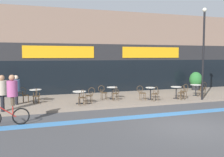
% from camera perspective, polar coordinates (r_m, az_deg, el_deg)
% --- Properties ---
extents(ground_plane, '(120.00, 120.00, 0.00)m').
position_cam_1_polar(ground_plane, '(11.03, 16.48, -10.18)').
color(ground_plane, '#424244').
extents(sidewalk_slab, '(40.00, 5.50, 0.12)m').
position_cam_1_polar(sidewalk_slab, '(17.27, 2.15, -4.34)').
color(sidewalk_slab, gray).
rests_on(sidewalk_slab, ground).
extents(storefront_facade, '(40.00, 4.06, 6.19)m').
position_cam_1_polar(storefront_facade, '(21.50, -2.51, 5.55)').
color(storefront_facade, '#7F6656').
rests_on(storefront_facade, ground).
extents(bike_lane_stripe, '(36.00, 0.70, 0.01)m').
position_cam_1_polar(bike_lane_stripe, '(12.94, 10.31, -7.81)').
color(bike_lane_stripe, '#3D7AB7').
rests_on(bike_lane_stripe, ground).
extents(bistro_table_0, '(0.70, 0.70, 0.75)m').
position_cam_1_polar(bistro_table_0, '(16.10, -16.32, -3.07)').
color(bistro_table_0, black).
rests_on(bistro_table_0, sidewalk_slab).
extents(bistro_table_1, '(0.77, 0.77, 0.71)m').
position_cam_1_polar(bistro_table_1, '(15.05, -7.09, -3.53)').
color(bistro_table_1, black).
rests_on(bistro_table_1, sidewalk_slab).
extents(bistro_table_2, '(0.67, 0.67, 0.77)m').
position_cam_1_polar(bistro_table_2, '(16.52, 0.03, -2.64)').
color(bistro_table_2, black).
rests_on(bistro_table_2, sidewalk_slab).
extents(bistro_table_3, '(0.62, 0.62, 0.77)m').
position_cam_1_polar(bistro_table_3, '(16.52, 8.38, -2.71)').
color(bistro_table_3, black).
rests_on(bistro_table_3, sidewalk_slab).
extents(bistro_table_4, '(0.71, 0.71, 0.76)m').
position_cam_1_polar(bistro_table_4, '(17.28, 13.80, -2.44)').
color(bistro_table_4, black).
rests_on(bistro_table_4, sidewalk_slab).
extents(bistro_table_5, '(0.73, 0.73, 0.75)m').
position_cam_1_polar(bistro_table_5, '(18.92, 17.79, -1.93)').
color(bistro_table_5, black).
rests_on(bistro_table_5, sidewalk_slab).
extents(cafe_chair_0_near, '(0.43, 0.59, 0.90)m').
position_cam_1_polar(cafe_chair_0_near, '(15.48, -16.16, -3.45)').
color(cafe_chair_0_near, '#4C3823').
rests_on(cafe_chair_0_near, sidewalk_slab).
extents(cafe_chair_0_side, '(0.59, 0.44, 0.90)m').
position_cam_1_polar(cafe_chair_0_side, '(16.08, -18.55, -3.20)').
color(cafe_chair_0_side, '#4C3823').
rests_on(cafe_chair_0_side, sidewalk_slab).
extents(cafe_chair_1_near, '(0.44, 0.59, 0.90)m').
position_cam_1_polar(cafe_chair_1_near, '(14.45, -6.53, -3.87)').
color(cafe_chair_1_near, '#4C3823').
rests_on(cafe_chair_1_near, sidewalk_slab).
extents(cafe_chair_1_side, '(0.58, 0.41, 0.90)m').
position_cam_1_polar(cafe_chair_1_side, '(15.20, -4.79, -3.42)').
color(cafe_chair_1_side, '#4C3823').
rests_on(cafe_chair_1_side, sidewalk_slab).
extents(cafe_chair_2_near, '(0.42, 0.58, 0.90)m').
position_cam_1_polar(cafe_chair_2_near, '(15.94, 0.78, -3.02)').
color(cafe_chair_2_near, '#4C3823').
rests_on(cafe_chair_2_near, sidewalk_slab).
extents(cafe_chair_2_side, '(0.58, 0.40, 0.90)m').
position_cam_1_polar(cafe_chair_2_side, '(16.32, -2.04, -2.83)').
color(cafe_chair_2_side, '#4C3823').
rests_on(cafe_chair_2_side, sidewalk_slab).
extents(cafe_chair_3_near, '(0.40, 0.58, 0.90)m').
position_cam_1_polar(cafe_chair_3_near, '(15.98, 9.43, -3.06)').
color(cafe_chair_3_near, '#4C3823').
rests_on(cafe_chair_3_near, sidewalk_slab).
extents(cafe_chair_3_side, '(0.60, 0.44, 0.90)m').
position_cam_1_polar(cafe_chair_3_side, '(16.25, 6.41, -2.89)').
color(cafe_chair_3_side, '#4C3823').
rests_on(cafe_chair_3_side, sidewalk_slab).
extents(cafe_chair_4_near, '(0.44, 0.59, 0.90)m').
position_cam_1_polar(cafe_chair_4_near, '(16.77, 15.00, -2.79)').
color(cafe_chair_4_near, '#4C3823').
rests_on(cafe_chair_4_near, sidewalk_slab).
extents(cafe_chair_4_side, '(0.58, 0.42, 0.90)m').
position_cam_1_polar(cafe_chair_4_side, '(17.64, 15.50, -2.43)').
color(cafe_chair_4_side, '#4C3823').
rests_on(cafe_chair_4_side, sidewalk_slab).
extents(cafe_chair_5_near, '(0.40, 0.58, 0.90)m').
position_cam_1_polar(cafe_chair_5_near, '(18.43, 18.97, -2.21)').
color(cafe_chair_5_near, '#4C3823').
rests_on(cafe_chair_5_near, sidewalk_slab).
extents(cafe_chair_5_side, '(0.60, 0.44, 0.90)m').
position_cam_1_polar(cafe_chair_5_side, '(19.31, 19.24, -1.90)').
color(cafe_chair_5_side, '#4C3823').
rests_on(cafe_chair_5_side, sidewalk_slab).
extents(planter_pot, '(1.00, 1.00, 1.45)m').
position_cam_1_polar(planter_pot, '(22.08, 17.77, -0.37)').
color(planter_pot, '#232326').
rests_on(planter_pot, sidewalk_slab).
extents(lamp_post, '(0.26, 0.26, 5.64)m').
position_cam_1_polar(lamp_post, '(17.14, 19.30, 6.35)').
color(lamp_post, black).
rests_on(lamp_post, sidewalk_slab).
extents(cyclist_0, '(1.78, 0.53, 2.08)m').
position_cam_1_polar(cyclist_0, '(11.39, -21.20, -3.77)').
color(cyclist_0, black).
rests_on(cyclist_0, ground).
extents(pedestrian_near_end, '(0.53, 0.53, 1.79)m').
position_cam_1_polar(pedestrian_near_end, '(13.89, -22.81, -2.30)').
color(pedestrian_near_end, black).
rests_on(pedestrian_near_end, sidewalk_slab).
extents(pedestrian_far_end, '(0.49, 0.49, 1.65)m').
position_cam_1_polar(pedestrian_far_end, '(15.59, -20.14, -1.78)').
color(pedestrian_far_end, black).
rests_on(pedestrian_far_end, sidewalk_slab).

